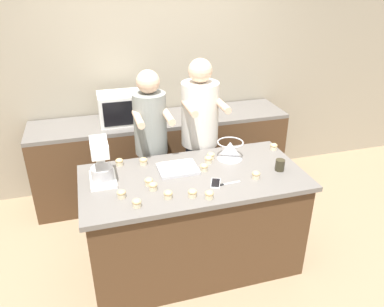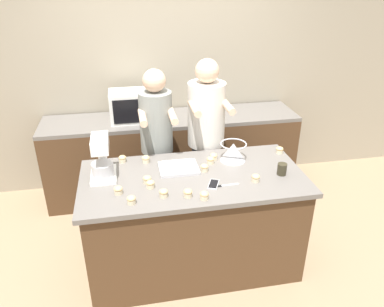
{
  "view_description": "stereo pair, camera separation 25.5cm",
  "coord_description": "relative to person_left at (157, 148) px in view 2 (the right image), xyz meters",
  "views": [
    {
      "loc": [
        -0.74,
        -2.52,
        2.4
      ],
      "look_at": [
        0.0,
        0.04,
        1.08
      ],
      "focal_mm": 35.0,
      "sensor_mm": 36.0,
      "label": 1
    },
    {
      "loc": [
        -0.5,
        -2.58,
        2.4
      ],
      "look_at": [
        0.0,
        0.04,
        1.08
      ],
      "focal_mm": 35.0,
      "sensor_mm": 36.0,
      "label": 2
    }
  ],
  "objects": [
    {
      "name": "cupcake_10",
      "position": [
        0.41,
        -0.45,
        0.06
      ],
      "size": [
        0.07,
        0.07,
        0.06
      ],
      "color": "beige",
      "rests_on": "island_counter"
    },
    {
      "name": "microwave_oven",
      "position": [
        -0.18,
        0.62,
        0.23
      ],
      "size": [
        0.49,
        0.36,
        0.31
      ],
      "color": "silver",
      "rests_on": "back_counter"
    },
    {
      "name": "island_counter",
      "position": [
        0.23,
        -0.64,
        -0.41
      ],
      "size": [
        1.81,
        0.89,
        0.9
      ],
      "color": "#4C331E",
      "rests_on": "ground_plane"
    },
    {
      "name": "knife",
      "position": [
        0.43,
        -0.83,
        0.03
      ],
      "size": [
        0.22,
        0.03,
        0.01
      ],
      "color": "#BCBCC1",
      "rests_on": "island_counter"
    },
    {
      "name": "person_left",
      "position": [
        0.0,
        0.0,
        0.0
      ],
      "size": [
        0.32,
        0.49,
        1.62
      ],
      "color": "brown",
      "rests_on": "ground_plane"
    },
    {
      "name": "back_counter",
      "position": [
        0.23,
        0.62,
        -0.4
      ],
      "size": [
        2.8,
        0.6,
        0.93
      ],
      "color": "#4C331E",
      "rests_on": "ground_plane"
    },
    {
      "name": "ground_plane",
      "position": [
        0.23,
        -0.64,
        -0.87
      ],
      "size": [
        16.0,
        16.0,
        0.0
      ],
      "primitive_type": "plane",
      "color": "#937A5B"
    },
    {
      "name": "cupcake_5",
      "position": [
        0.33,
        -0.58,
        0.06
      ],
      "size": [
        0.07,
        0.07,
        0.06
      ],
      "color": "beige",
      "rests_on": "island_counter"
    },
    {
      "name": "cupcake_13",
      "position": [
        -0.37,
        -0.8,
        0.06
      ],
      "size": [
        0.07,
        0.07,
        0.06
      ],
      "color": "beige",
      "rests_on": "island_counter"
    },
    {
      "name": "cupcake_11",
      "position": [
        0.45,
        -0.39,
        0.06
      ],
      "size": [
        0.07,
        0.07,
        0.06
      ],
      "color": "beige",
      "rests_on": "island_counter"
    },
    {
      "name": "cupcake_4",
      "position": [
        0.13,
        -0.93,
        0.06
      ],
      "size": [
        0.07,
        0.07,
        0.06
      ],
      "color": "beige",
      "rests_on": "island_counter"
    },
    {
      "name": "cupcake_0",
      "position": [
        1.07,
        -0.37,
        0.06
      ],
      "size": [
        0.07,
        0.07,
        0.06
      ],
      "color": "beige",
      "rests_on": "island_counter"
    },
    {
      "name": "mixing_bowl",
      "position": [
        0.62,
        -0.43,
        0.12
      ],
      "size": [
        0.23,
        0.23,
        0.16
      ],
      "color": "#BCBCC1",
      "rests_on": "island_counter"
    },
    {
      "name": "cupcake_3",
      "position": [
        -0.13,
        -0.33,
        0.06
      ],
      "size": [
        0.07,
        0.07,
        0.06
      ],
      "color": "beige",
      "rests_on": "island_counter"
    },
    {
      "name": "drinking_glass",
      "position": [
        0.94,
        -0.75,
        0.08
      ],
      "size": [
        0.08,
        0.08,
        0.1
      ],
      "color": "#332D1E",
      "rests_on": "island_counter"
    },
    {
      "name": "baking_tray",
      "position": [
        0.13,
        -0.51,
        0.05
      ],
      "size": [
        0.32,
        0.26,
        0.04
      ],
      "color": "#BCBCC1",
      "rests_on": "island_counter"
    },
    {
      "name": "cupcake_8",
      "position": [
        -0.15,
        -0.68,
        0.06
      ],
      "size": [
        0.07,
        0.07,
        0.06
      ],
      "color": "beige",
      "rests_on": "island_counter"
    },
    {
      "name": "cupcake_7",
      "position": [
        -0.13,
        -0.75,
        0.06
      ],
      "size": [
        0.07,
        0.07,
        0.06
      ],
      "color": "beige",
      "rests_on": "island_counter"
    },
    {
      "name": "person_right",
      "position": [
        0.47,
        0.0,
        0.02
      ],
      "size": [
        0.36,
        0.52,
        1.69
      ],
      "color": "#33384C",
      "rests_on": "ground_plane"
    },
    {
      "name": "cupcake_12",
      "position": [
        0.24,
        -0.99,
        0.06
      ],
      "size": [
        0.07,
        0.07,
        0.06
      ],
      "color": "beige",
      "rests_on": "island_counter"
    },
    {
      "name": "stand_mixer",
      "position": [
        -0.48,
        -0.52,
        0.19
      ],
      "size": [
        0.2,
        0.3,
        0.35
      ],
      "color": "white",
      "rests_on": "island_counter"
    },
    {
      "name": "cupcake_2",
      "position": [
        -0.04,
        -0.9,
        0.06
      ],
      "size": [
        0.07,
        0.07,
        0.06
      ],
      "color": "beige",
      "rests_on": "island_counter"
    },
    {
      "name": "cupcake_1",
      "position": [
        -0.33,
        -0.29,
        0.06
      ],
      "size": [
        0.07,
        0.07,
        0.06
      ],
      "color": "beige",
      "rests_on": "island_counter"
    },
    {
      "name": "cell_phone",
      "position": [
        0.35,
        -0.81,
        0.04
      ],
      "size": [
        0.12,
        0.16,
        0.01
      ],
      "color": "silver",
      "rests_on": "island_counter"
    },
    {
      "name": "cupcake_9",
      "position": [
        -0.28,
        -0.94,
        0.06
      ],
      "size": [
        0.07,
        0.07,
        0.06
      ],
      "color": "beige",
      "rests_on": "island_counter"
    },
    {
      "name": "back_wall",
      "position": [
        0.23,
        0.97,
        0.48
      ],
      "size": [
        10.0,
        0.06,
        2.7
      ],
      "color": "gray",
      "rests_on": "ground_plane"
    },
    {
      "name": "cupcake_6",
      "position": [
        0.69,
        -0.81,
        0.06
      ],
      "size": [
        0.07,
        0.07,
        0.06
      ],
      "color": "beige",
      "rests_on": "island_counter"
    }
  ]
}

